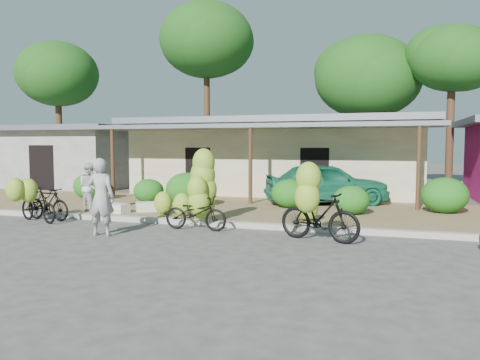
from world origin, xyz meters
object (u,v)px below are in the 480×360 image
(bike_far_left, at_px, (35,203))
(tree_near_right, at_px, (448,57))
(bike_center, at_px, (200,196))
(sack_near, at_px, (150,207))
(bystander, at_px, (90,187))
(tree_back_left, at_px, (56,73))
(vendor, at_px, (101,197))
(tree_far_center, at_px, (204,39))
(teal_van, at_px, (326,183))
(bike_right, at_px, (317,210))
(tree_center_right, at_px, (363,75))
(sack_far, at_px, (118,208))
(bike_left, at_px, (44,201))

(bike_far_left, bearing_deg, tree_near_right, -21.71)
(bike_center, relative_size, sack_near, 2.50)
(bike_center, bearing_deg, bystander, 75.99)
(tree_back_left, xyz_separation_m, vendor, (11.69, -13.20, -5.41))
(tree_back_left, height_order, bike_center, tree_back_left)
(tree_far_center, xyz_separation_m, bike_far_left, (0.72, -15.03, -7.84))
(bike_center, bearing_deg, teal_van, -25.91)
(bike_right, relative_size, sack_near, 2.39)
(bike_center, xyz_separation_m, vendor, (-1.90, -1.68, 0.10))
(tree_center_right, xyz_separation_m, teal_van, (-0.72, -9.80, -5.12))
(tree_far_center, distance_m, vendor, 18.20)
(sack_far, bearing_deg, bike_far_left, -135.55)
(tree_center_right, distance_m, bike_far_left, 18.42)
(bike_center, bearing_deg, bike_far_left, 97.30)
(sack_near, distance_m, teal_van, 6.22)
(bike_center, bearing_deg, bike_left, 94.11)
(tree_near_right, height_order, teal_van, tree_near_right)
(tree_near_right, xyz_separation_m, bike_center, (-7.41, -13.02, -5.51))
(bike_right, bearing_deg, tree_center_right, 15.75)
(tree_far_center, distance_m, teal_van, 14.55)
(tree_far_center, distance_m, bike_center, 17.28)
(vendor, height_order, teal_van, vendor)
(bike_far_left, distance_m, sack_far, 2.35)
(bike_far_left, bearing_deg, bike_left, 4.30)
(vendor, relative_size, teal_van, 0.44)
(bystander, bearing_deg, sack_near, -141.63)
(bike_far_left, bearing_deg, sack_near, -28.07)
(tree_back_left, relative_size, bike_right, 4.00)
(tree_near_right, distance_m, sack_near, 16.18)
(bike_far_left, distance_m, bike_left, 0.29)
(bike_left, relative_size, bike_right, 0.84)
(tree_near_right, distance_m, sack_far, 17.07)
(tree_center_right, relative_size, teal_van, 1.87)
(sack_far, bearing_deg, vendor, -65.11)
(tree_near_right, distance_m, teal_van, 10.65)
(bike_far_left, height_order, bike_left, bike_far_left)
(tree_far_center, distance_m, sack_near, 15.52)
(bike_left, bearing_deg, bike_center, -78.31)
(bike_center, bearing_deg, sack_far, 71.97)
(bike_center, bearing_deg, tree_far_center, 22.43)
(tree_center_right, relative_size, sack_near, 9.51)
(sack_near, distance_m, bystander, 1.99)
(tree_far_center, relative_size, teal_van, 2.43)
(tree_back_left, relative_size, sack_far, 10.85)
(bike_right, height_order, sack_far, bike_right)
(tree_center_right, distance_m, sack_far, 16.41)
(tree_center_right, xyz_separation_m, vendor, (-5.31, -16.70, -5.02))
(bike_left, xyz_separation_m, bystander, (0.58, 1.39, 0.31))
(teal_van, bearing_deg, bike_left, 103.08)
(tree_center_right, distance_m, bike_right, 16.74)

